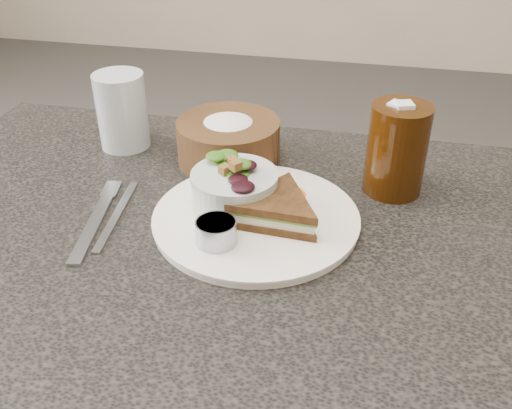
{
  "coord_description": "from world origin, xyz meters",
  "views": [
    {
      "loc": [
        0.21,
        -0.62,
        1.2
      ],
      "look_at": [
        0.06,
        0.03,
        0.78
      ],
      "focal_mm": 40.0,
      "sensor_mm": 36.0,
      "label": 1
    }
  ],
  "objects_px": {
    "dining_table": "(217,405)",
    "sandwich": "(277,210)",
    "bread_basket": "(228,134)",
    "dressing_ramekin": "(216,232)",
    "water_glass": "(122,111)",
    "cola_glass": "(397,146)",
    "dinner_plate": "(256,219)",
    "salad_bowl": "(235,183)"
  },
  "relations": [
    {
      "from": "dining_table",
      "to": "sandwich",
      "type": "xyz_separation_m",
      "value": [
        0.09,
        0.02,
        0.41
      ]
    },
    {
      "from": "dining_table",
      "to": "bread_basket",
      "type": "bearing_deg",
      "value": 95.8
    },
    {
      "from": "dressing_ramekin",
      "to": "water_glass",
      "type": "height_order",
      "value": "water_glass"
    },
    {
      "from": "cola_glass",
      "to": "dinner_plate",
      "type": "bearing_deg",
      "value": -144.06
    },
    {
      "from": "dressing_ramekin",
      "to": "dining_table",
      "type": "bearing_deg",
      "value": 122.12
    },
    {
      "from": "sandwich",
      "to": "dressing_ramekin",
      "type": "bearing_deg",
      "value": -132.87
    },
    {
      "from": "dining_table",
      "to": "cola_glass",
      "type": "xyz_separation_m",
      "value": [
        0.25,
        0.16,
        0.45
      ]
    },
    {
      "from": "salad_bowl",
      "to": "cola_glass",
      "type": "relative_size",
      "value": 0.82
    },
    {
      "from": "sandwich",
      "to": "cola_glass",
      "type": "xyz_separation_m",
      "value": [
        0.15,
        0.14,
        0.04
      ]
    },
    {
      "from": "salad_bowl",
      "to": "dressing_ramekin",
      "type": "distance_m",
      "value": 0.1
    },
    {
      "from": "salad_bowl",
      "to": "dressing_ramekin",
      "type": "bearing_deg",
      "value": -90.54
    },
    {
      "from": "sandwich",
      "to": "water_glass",
      "type": "distance_m",
      "value": 0.37
    },
    {
      "from": "salad_bowl",
      "to": "bread_basket",
      "type": "bearing_deg",
      "value": 108.0
    },
    {
      "from": "dressing_ramekin",
      "to": "water_glass",
      "type": "bearing_deg",
      "value": 132.6
    },
    {
      "from": "sandwich",
      "to": "dressing_ramekin",
      "type": "relative_size",
      "value": 2.69
    },
    {
      "from": "sandwich",
      "to": "water_glass",
      "type": "xyz_separation_m",
      "value": [
        -0.31,
        0.2,
        0.03
      ]
    },
    {
      "from": "dining_table",
      "to": "salad_bowl",
      "type": "distance_m",
      "value": 0.43
    },
    {
      "from": "sandwich",
      "to": "bread_basket",
      "type": "distance_m",
      "value": 0.21
    },
    {
      "from": "bread_basket",
      "to": "cola_glass",
      "type": "height_order",
      "value": "cola_glass"
    },
    {
      "from": "salad_bowl",
      "to": "bread_basket",
      "type": "relative_size",
      "value": 0.73
    },
    {
      "from": "cola_glass",
      "to": "sandwich",
      "type": "bearing_deg",
      "value": -137.07
    },
    {
      "from": "sandwich",
      "to": "cola_glass",
      "type": "relative_size",
      "value": 0.97
    },
    {
      "from": "sandwich",
      "to": "cola_glass",
      "type": "distance_m",
      "value": 0.21
    },
    {
      "from": "cola_glass",
      "to": "bread_basket",
      "type": "bearing_deg",
      "value": 171.91
    },
    {
      "from": "dining_table",
      "to": "dinner_plate",
      "type": "height_order",
      "value": "dinner_plate"
    },
    {
      "from": "salad_bowl",
      "to": "water_glass",
      "type": "relative_size",
      "value": 0.95
    },
    {
      "from": "bread_basket",
      "to": "dressing_ramekin",
      "type": "bearing_deg",
      "value": -78.84
    },
    {
      "from": "bread_basket",
      "to": "cola_glass",
      "type": "relative_size",
      "value": 1.13
    },
    {
      "from": "bread_basket",
      "to": "salad_bowl",
      "type": "bearing_deg",
      "value": -72.0
    },
    {
      "from": "dining_table",
      "to": "dressing_ramekin",
      "type": "distance_m",
      "value": 0.41
    },
    {
      "from": "dressing_ramekin",
      "to": "cola_glass",
      "type": "relative_size",
      "value": 0.36
    },
    {
      "from": "dinner_plate",
      "to": "water_glass",
      "type": "distance_m",
      "value": 0.34
    },
    {
      "from": "salad_bowl",
      "to": "cola_glass",
      "type": "height_order",
      "value": "cola_glass"
    },
    {
      "from": "cola_glass",
      "to": "water_glass",
      "type": "xyz_separation_m",
      "value": [
        -0.46,
        0.05,
        -0.01
      ]
    },
    {
      "from": "sandwich",
      "to": "bread_basket",
      "type": "height_order",
      "value": "bread_basket"
    },
    {
      "from": "dining_table",
      "to": "salad_bowl",
      "type": "relative_size",
      "value": 8.15
    },
    {
      "from": "cola_glass",
      "to": "dining_table",
      "type": "bearing_deg",
      "value": -146.83
    },
    {
      "from": "dinner_plate",
      "to": "dressing_ramekin",
      "type": "bearing_deg",
      "value": -116.29
    },
    {
      "from": "dinner_plate",
      "to": "sandwich",
      "type": "xyz_separation_m",
      "value": [
        0.03,
        -0.01,
        0.03
      ]
    },
    {
      "from": "salad_bowl",
      "to": "water_glass",
      "type": "distance_m",
      "value": 0.29
    },
    {
      "from": "dining_table",
      "to": "dressing_ramekin",
      "type": "height_order",
      "value": "dressing_ramekin"
    },
    {
      "from": "sandwich",
      "to": "cola_glass",
      "type": "height_order",
      "value": "cola_glass"
    }
  ]
}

